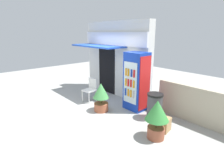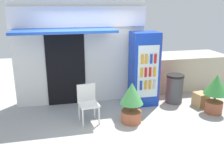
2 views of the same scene
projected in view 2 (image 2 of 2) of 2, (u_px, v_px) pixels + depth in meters
name	position (u px, v px, depth m)	size (l,w,h in m)	color
ground	(100.00, 127.00, 5.42)	(16.00, 16.00, 0.00)	#A3A39E
storefront_building	(80.00, 47.00, 6.47)	(3.45, 1.30, 3.00)	silver
drink_cooler	(144.00, 69.00, 6.46)	(0.71, 0.65, 1.95)	#1438B2
plastic_chair	(88.00, 101.00, 5.58)	(0.48, 0.48, 0.88)	silver
potted_plant_near_shop	(132.00, 100.00, 5.52)	(0.53, 0.53, 0.96)	#AD5B3D
potted_plant_curbside	(216.00, 90.00, 5.98)	(0.58, 0.58, 1.00)	#995138
trash_bin	(174.00, 88.00, 6.70)	(0.48, 0.48, 0.79)	#47474C
stone_boundary_wall	(198.00, 74.00, 7.54)	(2.76, 0.21, 1.07)	#B7AD93
cardboard_box	(201.00, 99.00, 6.51)	(0.33, 0.34, 0.37)	tan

